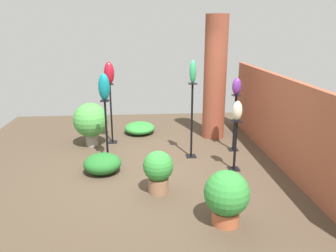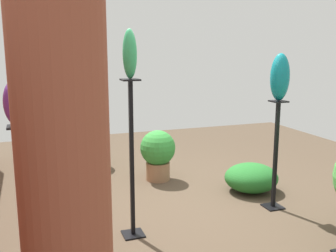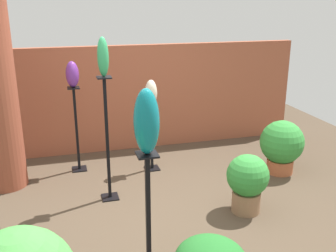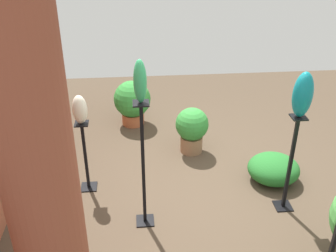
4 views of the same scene
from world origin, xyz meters
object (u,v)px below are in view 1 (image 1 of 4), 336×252
art_vase_teal (104,87)px  potted_plant_mid_right (227,196)px  pedestal_ruby (111,116)px  pedestal_teal (107,134)px  art_vase_violet (237,86)px  art_vase_ruby (109,73)px  pedestal_violet (234,125)px  art_vase_jade (193,72)px  brick_pillar (215,78)px  pedestal_ivory (235,148)px  potted_plant_back_center (91,121)px  potted_plant_front_right (158,170)px  art_vase_ivory (237,111)px  pedestal_jade (192,124)px

art_vase_teal → potted_plant_mid_right: bearing=37.7°
pedestal_ruby → pedestal_teal: bearing=0.2°
art_vase_violet → art_vase_ruby: 2.70m
pedestal_violet → pedestal_teal: bearing=-80.9°
art_vase_teal → art_vase_jade: size_ratio=1.15×
brick_pillar → pedestal_ruby: brick_pillar is taller
brick_pillar → pedestal_ivory: (1.93, -0.01, -0.97)m
art_vase_ruby → potted_plant_back_center: (0.17, -0.43, -1.01)m
art_vase_violet → art_vase_teal: 2.64m
art_vase_violet → potted_plant_front_right: (1.76, -1.68, -0.98)m
pedestal_ivory → art_vase_ruby: size_ratio=1.97×
pedestal_teal → art_vase_ivory: 2.48m
art_vase_jade → art_vase_violet: bearing=107.9°
art_vase_violet → art_vase_ruby: art_vase_ruby is taller
pedestal_jade → potted_plant_mid_right: pedestal_jade is taller
pedestal_ivory → pedestal_teal: 2.42m
pedestal_ruby → pedestal_jade: 1.93m
art_vase_ivory → potted_plant_back_center: bearing=-118.6°
potted_plant_front_right → art_vase_ruby: bearing=-159.3°
art_vase_ivory → potted_plant_front_right: bearing=-62.0°
pedestal_jade → art_vase_jade: size_ratio=3.43×
art_vase_jade → potted_plant_mid_right: art_vase_jade is taller
art_vase_teal → brick_pillar: bearing=119.8°
pedestal_teal → pedestal_ruby: bearing=-179.8°
pedestal_jade → art_vase_jade: (0.00, 0.00, 1.02)m
pedestal_ruby → art_vase_ivory: 2.93m
brick_pillar → potted_plant_mid_right: bearing=-9.4°
brick_pillar → pedestal_ivory: size_ratio=2.99×
pedestal_violet → art_vase_violet: size_ratio=3.43×
pedestal_violet → pedestal_teal: 2.64m
art_vase_teal → pedestal_ruby: bearing=-179.8°
pedestal_ruby → pedestal_jade: size_ratio=0.90×
pedestal_teal → potted_plant_mid_right: size_ratio=1.63×
pedestal_violet → art_vase_ivory: art_vase_ivory is taller
art_vase_ivory → art_vase_teal: size_ratio=0.70×
art_vase_ivory → potted_plant_mid_right: size_ratio=0.47×
pedestal_ruby → potted_plant_back_center: (0.17, -0.43, -0.05)m
pedestal_ivory → art_vase_teal: bearing=-103.9°
art_vase_ivory → potted_plant_mid_right: bearing=-19.1°
pedestal_ruby → art_vase_ruby: 0.96m
art_vase_ivory → pedestal_ruby: bearing=-125.7°
pedestal_violet → potted_plant_back_center: size_ratio=1.25×
art_vase_ruby → potted_plant_front_right: bearing=20.7°
potted_plant_back_center → art_vase_teal: bearing=25.1°
pedestal_violet → art_vase_violet: 0.82m
potted_plant_front_right → art_vase_teal: bearing=-145.6°
brick_pillar → art_vase_ivory: size_ratio=7.94×
potted_plant_front_right → potted_plant_mid_right: size_ratio=0.92×
art_vase_violet → art_vase_ruby: (-0.69, -2.60, 0.21)m
pedestal_ivory → art_vase_ivory: (0.00, -0.00, 0.69)m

